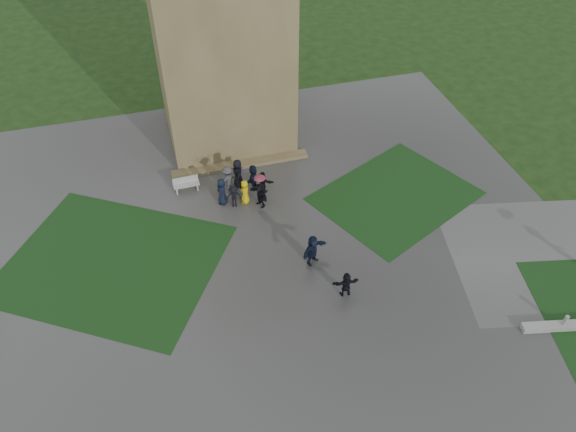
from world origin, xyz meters
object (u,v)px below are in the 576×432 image
object	(u,v)px
tower	(217,4)
pedestrian_mid	(313,250)
pedestrian_near	(346,284)
bench	(186,184)

from	to	relation	value
tower	pedestrian_mid	distance (m)	16.15
pedestrian_near	pedestrian_mid	bearing A→B (deg)	-66.43
bench	pedestrian_near	world-z (taller)	pedestrian_near
tower	pedestrian_near	distance (m)	18.63
tower	bench	world-z (taller)	tower
tower	pedestrian_mid	xyz separation A→B (m)	(1.92, -13.86, -8.05)
bench	pedestrian_mid	distance (m)	9.74
tower	bench	bearing A→B (deg)	-122.16
tower	pedestrian_mid	size ratio (longest dim) A/B	9.70
tower	pedestrian_near	bearing A→B (deg)	-80.12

